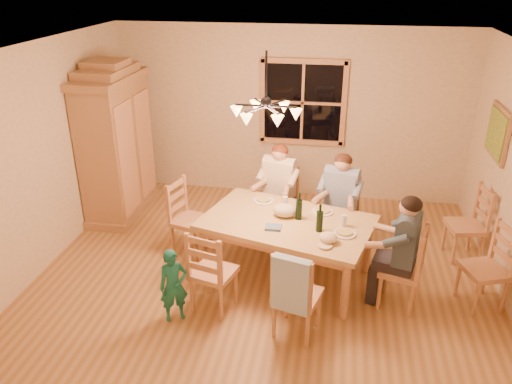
% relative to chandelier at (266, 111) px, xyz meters
% --- Properties ---
extents(floor, '(5.50, 5.50, 0.00)m').
position_rel_chandelier_xyz_m(floor, '(0.00, 0.00, -2.08)').
color(floor, olive).
rests_on(floor, ground).
extents(ceiling, '(5.50, 5.00, 0.02)m').
position_rel_chandelier_xyz_m(ceiling, '(0.00, 0.00, 0.62)').
color(ceiling, white).
rests_on(ceiling, wall_back).
extents(wall_back, '(5.50, 0.02, 2.70)m').
position_rel_chandelier_xyz_m(wall_back, '(0.00, 2.50, -0.73)').
color(wall_back, '#C9AF8E').
rests_on(wall_back, floor).
extents(wall_left, '(0.02, 5.00, 2.70)m').
position_rel_chandelier_xyz_m(wall_left, '(-2.75, 0.00, -0.73)').
color(wall_left, '#C9AF8E').
rests_on(wall_left, floor).
extents(window, '(1.30, 0.06, 1.30)m').
position_rel_chandelier_xyz_m(window, '(0.20, 2.47, -0.53)').
color(window, black).
rests_on(window, wall_back).
extents(painting, '(0.06, 0.78, 0.64)m').
position_rel_chandelier_xyz_m(painting, '(2.71, 1.20, -0.48)').
color(painting, olive).
rests_on(painting, wall_right).
extents(chandelier, '(0.77, 0.68, 0.71)m').
position_rel_chandelier_xyz_m(chandelier, '(0.00, 0.00, 0.00)').
color(chandelier, black).
rests_on(chandelier, ceiling).
extents(armoire, '(0.66, 1.40, 2.30)m').
position_rel_chandelier_xyz_m(armoire, '(-2.42, 1.38, -1.02)').
color(armoire, olive).
rests_on(armoire, floor).
extents(dining_table, '(2.18, 1.65, 0.76)m').
position_rel_chandelier_xyz_m(dining_table, '(0.25, 0.05, -1.42)').
color(dining_table, tan).
rests_on(dining_table, floor).
extents(chair_far_left, '(0.54, 0.52, 0.99)m').
position_rel_chandelier_xyz_m(chair_far_left, '(0.03, 1.06, -1.77)').
color(chair_far_left, tan).
rests_on(chair_far_left, floor).
extents(chair_far_right, '(0.54, 0.52, 0.99)m').
position_rel_chandelier_xyz_m(chair_far_right, '(0.86, 0.84, -1.77)').
color(chair_far_right, tan).
rests_on(chair_far_right, floor).
extents(chair_near_left, '(0.54, 0.52, 0.99)m').
position_rel_chandelier_xyz_m(chair_near_left, '(-0.45, -0.70, -1.77)').
color(chair_near_left, tan).
rests_on(chair_near_left, floor).
extents(chair_near_right, '(0.54, 0.52, 0.99)m').
position_rel_chandelier_xyz_m(chair_near_right, '(0.48, -0.96, -1.77)').
color(chair_near_right, tan).
rests_on(chair_near_right, floor).
extents(chair_end_left, '(0.52, 0.54, 0.99)m').
position_rel_chandelier_xyz_m(chair_end_left, '(-1.04, 0.41, -1.77)').
color(chair_end_left, tan).
rests_on(chair_end_left, floor).
extents(chair_end_right, '(0.52, 0.54, 0.99)m').
position_rel_chandelier_xyz_m(chair_end_right, '(1.55, -0.30, -1.77)').
color(chair_end_right, tan).
rests_on(chair_end_right, floor).
extents(adult_woman, '(0.48, 0.51, 0.87)m').
position_rel_chandelier_xyz_m(adult_woman, '(0.03, 1.06, -1.24)').
color(adult_woman, beige).
rests_on(adult_woman, floor).
extents(adult_plaid_man, '(0.48, 0.51, 0.87)m').
position_rel_chandelier_xyz_m(adult_plaid_man, '(0.86, 0.84, -1.24)').
color(adult_plaid_man, '#2E4F7E').
rests_on(adult_plaid_man, floor).
extents(adult_slate_man, '(0.51, 0.48, 0.87)m').
position_rel_chandelier_xyz_m(adult_slate_man, '(1.55, -0.30, -1.24)').
color(adult_slate_man, '#394B5B').
rests_on(adult_slate_man, floor).
extents(towel, '(0.39, 0.20, 0.58)m').
position_rel_chandelier_xyz_m(towel, '(0.43, -1.14, -1.38)').
color(towel, '#9CBDD4').
rests_on(towel, chair_near_right).
extents(wine_bottle_a, '(0.08, 0.08, 0.33)m').
position_rel_chandelier_xyz_m(wine_bottle_a, '(0.38, 0.12, -1.15)').
color(wine_bottle_a, black).
rests_on(wine_bottle_a, dining_table).
extents(wine_bottle_b, '(0.08, 0.08, 0.33)m').
position_rel_chandelier_xyz_m(wine_bottle_b, '(0.64, -0.14, -1.15)').
color(wine_bottle_b, black).
rests_on(wine_bottle_b, dining_table).
extents(plate_woman, '(0.26, 0.26, 0.02)m').
position_rel_chandelier_xyz_m(plate_woman, '(-0.10, 0.52, -1.31)').
color(plate_woman, white).
rests_on(plate_woman, dining_table).
extents(plate_plaid, '(0.26, 0.26, 0.02)m').
position_rel_chandelier_xyz_m(plate_plaid, '(0.65, 0.33, -1.31)').
color(plate_plaid, white).
rests_on(plate_plaid, dining_table).
extents(plate_slate, '(0.26, 0.26, 0.02)m').
position_rel_chandelier_xyz_m(plate_slate, '(0.92, -0.17, -1.31)').
color(plate_slate, white).
rests_on(plate_slate, dining_table).
extents(wine_glass_a, '(0.06, 0.06, 0.14)m').
position_rel_chandelier_xyz_m(wine_glass_a, '(0.19, 0.40, -1.25)').
color(wine_glass_a, silver).
rests_on(wine_glass_a, dining_table).
extents(wine_glass_b, '(0.06, 0.06, 0.14)m').
position_rel_chandelier_xyz_m(wine_glass_b, '(0.91, 0.03, -1.25)').
color(wine_glass_b, silver).
rests_on(wine_glass_b, dining_table).
extents(cap, '(0.20, 0.20, 0.11)m').
position_rel_chandelier_xyz_m(cap, '(0.75, -0.37, -1.26)').
color(cap, beige).
rests_on(cap, dining_table).
extents(napkin, '(0.21, 0.18, 0.03)m').
position_rel_chandelier_xyz_m(napkin, '(0.12, -0.17, -1.30)').
color(napkin, slate).
rests_on(napkin, dining_table).
extents(cloth_bundle, '(0.28, 0.22, 0.15)m').
position_rel_chandelier_xyz_m(cloth_bundle, '(0.21, 0.16, -1.24)').
color(cloth_bundle, '#C0B28B').
rests_on(cloth_bundle, dining_table).
extents(child, '(0.36, 0.32, 0.83)m').
position_rel_chandelier_xyz_m(child, '(-0.82, -0.96, -1.66)').
color(child, '#1A7567').
rests_on(child, floor).
extents(chair_spare_front, '(0.54, 0.56, 0.99)m').
position_rel_chandelier_xyz_m(chair_spare_front, '(2.45, -0.16, -1.77)').
color(chair_spare_front, tan).
rests_on(chair_spare_front, floor).
extents(chair_spare_back, '(0.49, 0.51, 0.99)m').
position_rel_chandelier_xyz_m(chair_spare_back, '(2.45, 0.85, -1.77)').
color(chair_spare_back, tan).
rests_on(chair_spare_back, floor).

